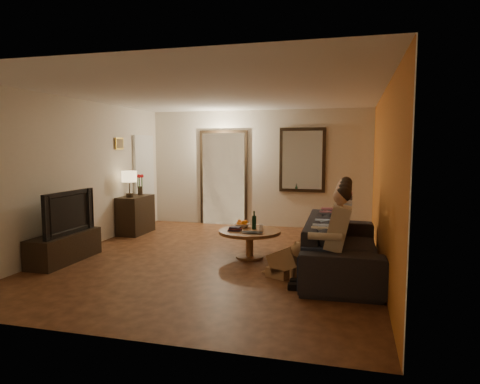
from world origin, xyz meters
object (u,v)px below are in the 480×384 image
(dresser, at_px, (136,215))
(person_d, at_px, (338,219))
(person_b, at_px, (335,234))
(bowl, at_px, (242,225))
(sofa, at_px, (342,245))
(table_lamp, at_px, (129,184))
(person_a, at_px, (332,243))
(tv_stand, at_px, (65,247))
(dog, at_px, (284,259))
(tv, at_px, (63,212))
(person_c, at_px, (336,226))
(laptop, at_px, (252,233))
(wine_bottle, at_px, (254,220))
(coffee_table, at_px, (250,244))

(dresser, height_order, person_d, person_d)
(person_b, xyz_separation_m, bowl, (-1.54, 0.90, -0.12))
(bowl, bearing_deg, sofa, -20.27)
(table_lamp, bearing_deg, person_a, -30.15)
(tv_stand, xyz_separation_m, dog, (3.46, -0.02, 0.06))
(dresser, relative_size, person_b, 0.73)
(tv, xyz_separation_m, person_c, (4.10, 0.86, -0.17))
(person_b, xyz_separation_m, laptop, (-1.26, 0.40, -0.14))
(table_lamp, distance_m, bowl, 2.77)
(wine_bottle, bearing_deg, person_c, -8.05)
(tv, height_order, person_d, person_d)
(person_c, relative_size, bowl, 4.63)
(tv, bearing_deg, table_lamp, 0.00)
(coffee_table, relative_size, bowl, 3.83)
(table_lamp, height_order, laptop, table_lamp)
(dresser, bearing_deg, tv_stand, -90.00)
(person_d, relative_size, wine_bottle, 3.87)
(tv_stand, height_order, wine_bottle, wine_bottle)
(person_a, bearing_deg, tv_stand, 175.33)
(dresser, xyz_separation_m, dog, (3.46, -2.28, -0.11))
(tv, xyz_separation_m, bowl, (2.56, 1.17, -0.29))
(sofa, bearing_deg, person_d, 4.88)
(tv, relative_size, laptop, 3.53)
(dresser, distance_m, bowl, 2.79)
(table_lamp, relative_size, dog, 0.96)
(tv_stand, height_order, person_c, person_c)
(tv_stand, distance_m, laptop, 2.93)
(dog, bearing_deg, dresser, 169.70)
(person_d, height_order, bowl, person_d)
(wine_bottle, relative_size, laptop, 0.94)
(person_c, bearing_deg, sofa, -71.57)
(coffee_table, bearing_deg, tv, -160.92)
(tv, relative_size, bowl, 4.48)
(person_b, bearing_deg, person_a, -90.00)
(dresser, height_order, person_c, person_c)
(wine_bottle, bearing_deg, person_b, -30.96)
(dog, distance_m, laptop, 0.94)
(person_b, relative_size, dog, 2.14)
(person_b, relative_size, bowl, 4.63)
(dresser, xyz_separation_m, person_a, (4.10, -2.60, 0.21))
(person_b, xyz_separation_m, dog, (-0.65, -0.28, -0.32))
(sofa, relative_size, dog, 4.63)
(dresser, xyz_separation_m, sofa, (4.20, -1.70, -0.01))
(table_lamp, bearing_deg, dresser, 90.00)
(person_d, bearing_deg, coffee_table, -159.24)
(table_lamp, height_order, person_c, table_lamp)
(tv_stand, height_order, laptop, laptop)
(dog, xyz_separation_m, laptop, (-0.61, 0.68, 0.18))
(bowl, bearing_deg, coffee_table, -50.71)
(sofa, xyz_separation_m, wine_bottle, (-1.41, 0.48, 0.23))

